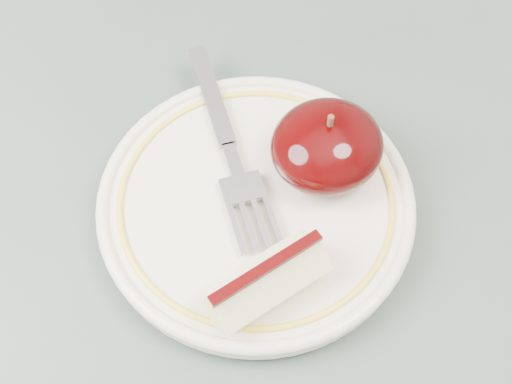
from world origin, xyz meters
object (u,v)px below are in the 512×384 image
fork (229,147)px  table (296,288)px  plate (256,203)px  apple_half (327,146)px

fork → table: bearing=-153.9°
plate → fork: fork is taller
table → fork: fork is taller
table → apple_half: bearing=42.6°
plate → fork: 0.04m
table → plate: 0.11m
plate → table: bearing=-54.3°
apple_half → fork: size_ratio=0.43×
apple_half → fork: (-0.05, 0.04, -0.02)m
plate → apple_half: 0.06m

